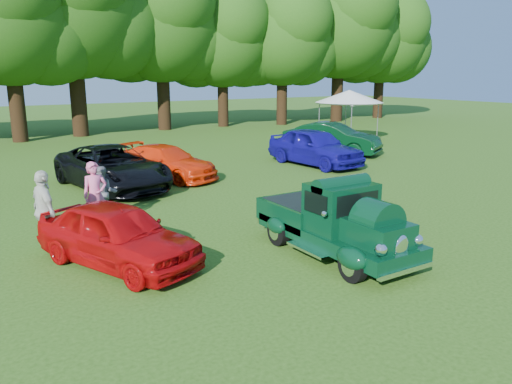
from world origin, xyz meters
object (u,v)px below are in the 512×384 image
red_convertible (117,235)px  spectator_pink (95,195)px  spectator_grey (104,194)px  back_car_black (112,167)px  back_car_orange (166,162)px  hero_pickup (334,223)px  back_car_blue (315,147)px  back_car_green (332,139)px  canopy_tent (349,97)px  spectator_white (45,210)px

red_convertible → spectator_pink: 2.91m
red_convertible → spectator_grey: spectator_grey is taller
back_car_black → back_car_orange: back_car_black is taller
red_convertible → hero_pickup: bearing=-46.6°
back_car_blue → back_car_green: bearing=31.4°
back_car_orange → canopy_tent: size_ratio=0.97×
spectator_white → back_car_orange: bearing=-51.9°
back_car_orange → back_car_green: size_ratio=0.92×
back_car_orange → spectator_grey: bearing=-154.2°
back_car_blue → spectator_white: bearing=-161.2°
red_convertible → canopy_tent: canopy_tent is taller
canopy_tent → spectator_grey: bearing=-152.2°
back_car_black → spectator_pink: size_ratio=3.07×
red_convertible → back_car_green: back_car_green is taller
back_car_green → spectator_pink: bearing=174.8°
red_convertible → back_car_blue: bearing=10.0°
red_convertible → back_car_orange: bearing=38.4°
back_car_orange → hero_pickup: bearing=-114.6°
back_car_green → spectator_grey: (-12.87, -5.53, -0.03)m
back_car_blue → spectator_pink: bearing=-163.2°
back_car_black → back_car_orange: (2.20, 0.55, -0.11)m
back_car_black → red_convertible: bearing=-114.0°
red_convertible → canopy_tent: size_ratio=0.87×
spectator_pink → spectator_white: bearing=-144.7°
back_car_green → back_car_blue: bearing=-173.8°
back_car_blue → back_car_green: 3.26m
red_convertible → spectator_grey: (0.69, 3.47, 0.08)m
back_car_black → spectator_pink: bearing=-119.8°
back_car_black → back_car_blue: back_car_blue is taller
back_car_blue → spectator_white: spectator_white is taller
red_convertible → back_car_green: size_ratio=0.83×
hero_pickup → red_convertible: bearing=156.4°
spectator_pink → hero_pickup: bearing=-51.6°
back_car_black → back_car_green: bearing=0.4°
red_convertible → spectator_pink: size_ratio=2.24×
hero_pickup → back_car_orange: 9.68m
red_convertible → back_car_blue: back_car_blue is taller
back_car_green → canopy_tent: 5.76m
back_car_green → red_convertible: bearing=-176.4°
back_car_black → back_car_orange: bearing=5.7°
back_car_orange → spectator_white: bearing=-156.6°
red_convertible → canopy_tent: 21.80m
back_car_black → back_car_blue: bearing=-9.4°
spectator_grey → spectator_white: 2.42m
back_car_orange → back_car_blue: 6.72m
back_car_green → back_car_orange: bearing=157.4°
back_car_green → back_car_black: bearing=158.6°
back_car_black → back_car_blue: size_ratio=1.13×
back_car_orange → spectator_grey: (-3.56, -4.33, 0.12)m
back_car_black → spectator_white: bearing=-128.3°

